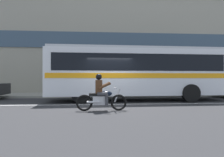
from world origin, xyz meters
TOP-DOWN VIEW (x-y plane):
  - ground_plane at (0.00, 0.00)m, footprint 60.00×60.00m
  - sidewalk_curb at (0.00, 5.10)m, footprint 28.00×3.80m
  - lane_center_stripe at (0.00, -0.60)m, footprint 26.60×0.14m
  - office_building_facade at (0.00, 7.39)m, footprint 28.00×0.89m
  - transit_bus at (1.72, 1.19)m, footprint 10.81×2.95m
  - motorcycle_with_rider at (-0.58, -2.76)m, footprint 2.14×0.64m

SIDE VIEW (x-z plane):
  - ground_plane at x=0.00m, z-range 0.00..0.00m
  - lane_center_stripe at x=0.00m, z-range 0.00..0.01m
  - sidewalk_curb at x=0.00m, z-range 0.00..0.15m
  - motorcycle_with_rider at x=-0.58m, z-range -0.13..1.44m
  - transit_bus at x=1.72m, z-range 0.27..3.49m
  - office_building_facade at x=0.00m, z-range 0.01..13.60m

